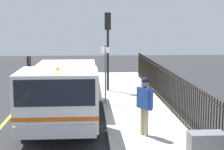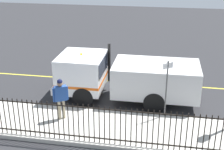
{
  "view_description": "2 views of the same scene",
  "coord_description": "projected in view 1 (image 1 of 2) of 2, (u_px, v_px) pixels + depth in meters",
  "views": [
    {
      "loc": [
        0.9,
        -11.35,
        3.54
      ],
      "look_at": [
        1.67,
        0.84,
        1.71
      ],
      "focal_mm": 54.75,
      "sensor_mm": 36.0,
      "label": 1
    },
    {
      "loc": [
        13.74,
        2.79,
        6.85
      ],
      "look_at": [
        0.79,
        0.48,
        1.59
      ],
      "focal_mm": 50.59,
      "sensor_mm": 36.0,
      "label": 2
    }
  ],
  "objects": [
    {
      "name": "ground_plane",
      "position": [
        65.0,
        128.0,
        11.67
      ],
      "size": [
        54.31,
        54.31,
        0.0
      ],
      "primitive_type": "plane",
      "color": "#2B2B2D",
      "rests_on": "ground"
    },
    {
      "name": "sidewalk_slab",
      "position": [
        146.0,
        124.0,
        11.83
      ],
      "size": [
        2.78,
        24.69,
        0.16
      ],
      "primitive_type": "cube",
      "color": "#B7B2A8",
      "rests_on": "ground"
    },
    {
      "name": "work_truck",
      "position": [
        63.0,
        89.0,
        12.14
      ],
      "size": [
        2.47,
        6.82,
        2.49
      ],
      "rotation": [
        0.0,
        0.0,
        3.15
      ],
      "color": "white",
      "rests_on": "ground"
    },
    {
      "name": "worker_standing",
      "position": [
        145.0,
        100.0,
        10.28
      ],
      "size": [
        0.46,
        0.57,
        1.79
      ],
      "rotation": [
        0.0,
        0.0,
        2.11
      ],
      "color": "#264C99",
      "rests_on": "sidewalk_slab"
    },
    {
      "name": "iron_fence",
      "position": [
        181.0,
        100.0,
        11.78
      ],
      "size": [
        0.04,
        21.02,
        1.53
      ],
      "color": "black",
      "rests_on": "sidewalk_slab"
    },
    {
      "name": "traffic_light_near",
      "position": [
        108.0,
        36.0,
        17.09
      ],
      "size": [
        0.33,
        0.25,
        3.93
      ],
      "rotation": [
        0.0,
        0.0,
        2.99
      ],
      "color": "black",
      "rests_on": "sidewalk_slab"
    },
    {
      "name": "traffic_cone",
      "position": [
        21.0,
        107.0,
        13.08
      ],
      "size": [
        0.52,
        0.52,
        0.74
      ],
      "primitive_type": "cone",
      "color": "orange",
      "rests_on": "ground"
    },
    {
      "name": "street_sign",
      "position": [
        105.0,
        68.0,
        14.38
      ],
      "size": [
        0.34,
        0.41,
        2.49
      ],
      "color": "#4C4C4C",
      "rests_on": "sidewalk_slab"
    }
  ]
}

